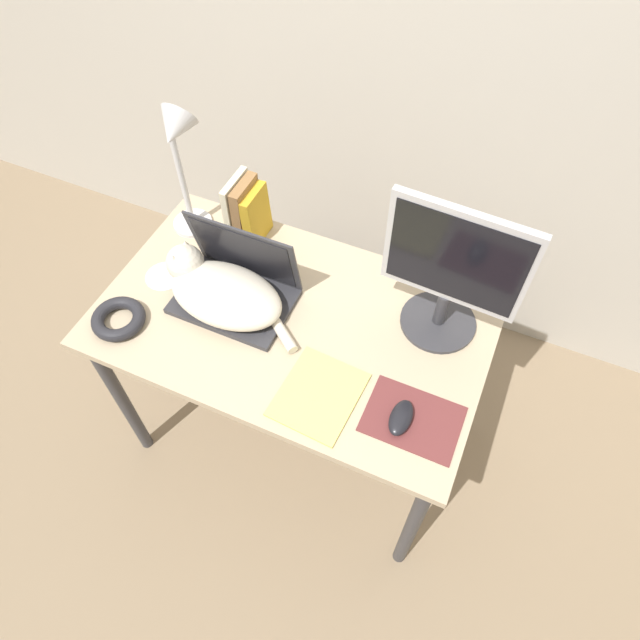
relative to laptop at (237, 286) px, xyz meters
The scene contains 13 objects.
ground_plane 0.90m from the laptop, 62.59° to the right, with size 12.00×12.00×0.00m, color #847056.
wall_back 1.00m from the laptop, 77.45° to the left, with size 8.00×0.05×2.60m.
desk 0.23m from the laptop, ahead, with size 1.16×0.70×0.76m.
laptop is the anchor object (origin of this frame).
cat 0.05m from the laptop, 127.43° to the right, with size 0.48×0.24×0.15m.
external_monitor 0.64m from the laptop, 14.30° to the left, with size 0.39×0.22×0.45m.
mousepad 0.65m from the laptop, 16.10° to the right, with size 0.25×0.18×0.00m.
computer_mouse 0.63m from the laptop, 18.37° to the right, with size 0.06×0.11×0.03m.
book_row 0.27m from the laptop, 110.61° to the left, with size 0.10×0.14×0.22m.
desk_lamp 0.42m from the laptop, 144.56° to the left, with size 0.17×0.17×0.49m.
cable_coil 0.36m from the laptop, 139.95° to the right, with size 0.16×0.16×0.04m.
notepad 0.43m from the laptop, 30.50° to the right, with size 0.22×0.26×0.01m.
cd_disc 0.26m from the laptop, behind, with size 0.12×0.12×0.00m.
Camera 1 is at (0.48, -0.53, 2.13)m, focal length 32.00 mm.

